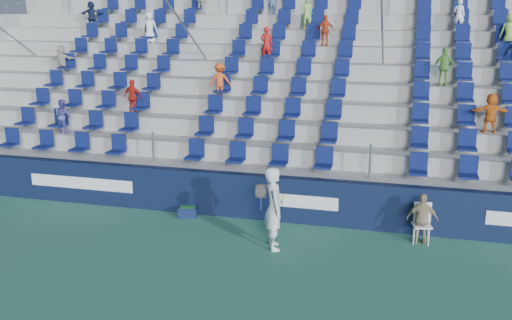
{
  "coord_description": "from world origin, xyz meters",
  "views": [
    {
      "loc": [
        3.75,
        -10.7,
        5.42
      ],
      "look_at": [
        0.2,
        2.8,
        1.7
      ],
      "focal_mm": 40.0,
      "sensor_mm": 36.0,
      "label": 1
    }
  ],
  "objects": [
    {
      "name": "ground",
      "position": [
        0.0,
        0.0,
        0.0
      ],
      "size": [
        70.0,
        70.0,
        0.0
      ],
      "primitive_type": "plane",
      "color": "#32755A",
      "rests_on": "ground"
    },
    {
      "name": "sponsor_wall",
      "position": [
        0.0,
        3.15,
        0.6
      ],
      "size": [
        24.0,
        0.32,
        1.2
      ],
      "color": "#0E1733",
      "rests_on": "ground"
    },
    {
      "name": "grandstand",
      "position": [
        -0.0,
        8.24,
        2.13
      ],
      "size": [
        24.0,
        8.17,
        6.63
      ],
      "color": "#A7A7A2",
      "rests_on": "ground"
    },
    {
      "name": "tennis_player",
      "position": [
        1.01,
        1.35,
        0.98
      ],
      "size": [
        0.75,
        0.84,
        1.96
      ],
      "color": "silver",
      "rests_on": "ground"
    },
    {
      "name": "line_judge_chair",
      "position": [
        4.34,
        2.65,
        0.54
      ],
      "size": [
        0.5,
        0.51,
        0.95
      ],
      "color": "white",
      "rests_on": "ground"
    },
    {
      "name": "line_judge",
      "position": [
        4.34,
        2.5,
        0.62
      ],
      "size": [
        0.73,
        0.33,
        1.24
      ],
      "primitive_type": "imported",
      "rotation": [
        0.0,
        0.0,
        3.18
      ],
      "color": "tan",
      "rests_on": "ground"
    },
    {
      "name": "ball_bin",
      "position": [
        -1.68,
        2.75,
        0.15
      ],
      "size": [
        0.57,
        0.44,
        0.28
      ],
      "color": "#11193E",
      "rests_on": "ground"
    }
  ]
}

